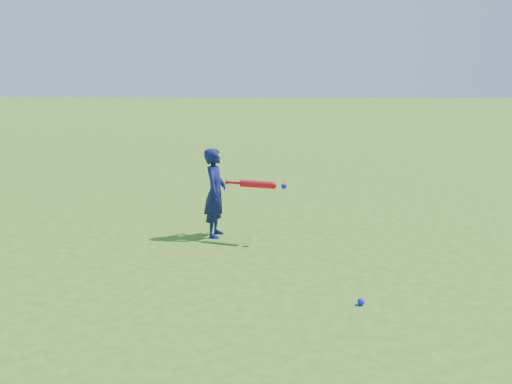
# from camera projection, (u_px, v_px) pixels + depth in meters

# --- Properties ---
(ground) EXTENTS (80.00, 80.00, 0.00)m
(ground) POSITION_uv_depth(u_px,v_px,m) (175.00, 246.00, 6.27)
(ground) COLOR #366618
(ground) RESTS_ON ground
(child) EXTENTS (0.27, 0.39, 1.03)m
(child) POSITION_uv_depth(u_px,v_px,m) (215.00, 193.00, 6.56)
(child) COLOR #10134E
(child) RESTS_ON ground
(ground_ball_blue) EXTENTS (0.06, 0.06, 0.06)m
(ground_ball_blue) POSITION_uv_depth(u_px,v_px,m) (361.00, 302.00, 4.66)
(ground_ball_blue) COLOR #0D1DEC
(ground_ball_blue) RESTS_ON ground
(bat_swing) EXTENTS (0.70, 0.24, 0.08)m
(bat_swing) POSITION_uv_depth(u_px,v_px,m) (259.00, 184.00, 6.30)
(bat_swing) COLOR red
(bat_swing) RESTS_ON ground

